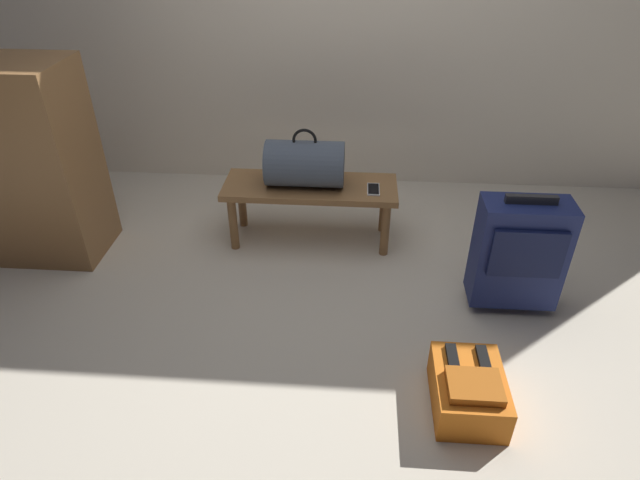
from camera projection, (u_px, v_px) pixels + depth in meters
ground_plane at (318, 319)px, 2.68m from camera, size 6.60×6.60×0.00m
bench at (310, 193)px, 3.12m from camera, size 1.00×0.36×0.37m
duffel_bag_slate at (305, 164)px, 3.02m from camera, size 0.44×0.26×0.34m
cell_phone at (373, 189)px, 3.03m from camera, size 0.07×0.14×0.01m
suitcase_upright_navy at (519, 252)px, 2.59m from camera, size 0.42×0.23×0.64m
backpack_orange at (468, 390)px, 2.18m from camera, size 0.28×0.38×0.21m
side_cabinet at (36, 164)px, 2.90m from camera, size 0.56×0.44×1.10m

